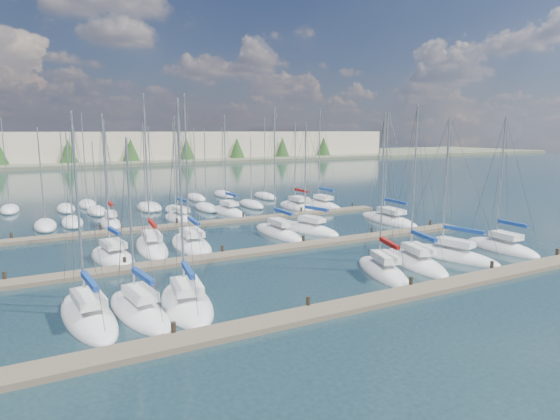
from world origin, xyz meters
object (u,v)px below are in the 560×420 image
sailboat_k (278,233)px  sailboat_d (383,271)px  sailboat_e (415,262)px  sailboat_q (297,207)px  sailboat_g (502,248)px  sailboat_n (111,223)px  sailboat_o (180,219)px  sailboat_r (322,205)px  sailboat_l (309,229)px  sailboat_a (88,316)px  sailboat_p (228,212)px  sailboat_h (113,257)px  sailboat_b (139,311)px  sailboat_m (388,220)px  sailboat_c (186,303)px  sailboat_f (450,255)px  sailboat_i (152,247)px  sailboat_j (191,244)px

sailboat_k → sailboat_d: size_ratio=1.08×
sailboat_e → sailboat_q: sailboat_e is taller
sailboat_k → sailboat_g: size_ratio=1.09×
sailboat_k → sailboat_n: 19.44m
sailboat_o → sailboat_g: bearing=-59.5°
sailboat_o → sailboat_g: 34.37m
sailboat_e → sailboat_r: sailboat_r is taller
sailboat_o → sailboat_l: bearing=-57.9°
sailboat_q → sailboat_k: (-9.98, -13.34, 0.02)m
sailboat_a → sailboat_p: size_ratio=0.93×
sailboat_e → sailboat_h: 24.51m
sailboat_e → sailboat_b: size_ratio=1.21×
sailboat_p → sailboat_l: bearing=-80.6°
sailboat_m → sailboat_b: 34.68m
sailboat_l → sailboat_r: 16.44m
sailboat_k → sailboat_o: bearing=118.0°
sailboat_c → sailboat_l: bearing=46.8°
sailboat_d → sailboat_n: 32.15m
sailboat_a → sailboat_f: bearing=-6.1°
sailboat_q → sailboat_p: size_ratio=0.94×
sailboat_o → sailboat_n: bearing=165.0°
sailboat_i → sailboat_p: (12.87, 13.91, -0.00)m
sailboat_h → sailboat_g: sailboat_h is taller
sailboat_i → sailboat_k: size_ratio=1.07×
sailboat_m → sailboat_d: bearing=-128.1°
sailboat_r → sailboat_h: bearing=-154.8°
sailboat_e → sailboat_r: (9.04, 27.52, 0.00)m
sailboat_n → sailboat_b: sailboat_n is taller
sailboat_h → sailboat_d: sailboat_h is taller
sailboat_i → sailboat_h: bearing=-148.1°
sailboat_j → sailboat_n: sailboat_j is taller
sailboat_f → sailboat_e: 4.03m
sailboat_p → sailboat_m: bearing=-48.5°
sailboat_p → sailboat_j: 17.30m
sailboat_h → sailboat_j: sailboat_j is taller
sailboat_a → sailboat_m: size_ratio=0.91×
sailboat_a → sailboat_l: (23.11, 14.02, -0.00)m
sailboat_e → sailboat_d: (-3.87, -0.72, 0.00)m
sailboat_i → sailboat_p: sailboat_i is taller
sailboat_r → sailboat_g: sailboat_r is taller
sailboat_l → sailboat_g: size_ratio=0.98×
sailboat_c → sailboat_q: bearing=56.6°
sailboat_c → sailboat_q: sailboat_c is taller
sailboat_e → sailboat_b: bearing=-166.8°
sailboat_j → sailboat_n: 14.54m
sailboat_d → sailboat_n: (-15.07, 28.40, 0.02)m
sailboat_a → sailboat_r: sailboat_r is taller
sailboat_c → sailboat_m: sailboat_m is taller
sailboat_q → sailboat_m: 13.98m
sailboat_a → sailboat_j: bearing=47.7°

